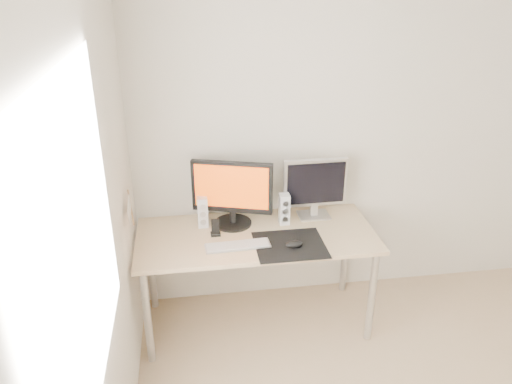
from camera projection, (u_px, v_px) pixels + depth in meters
wall_back at (376, 136)px, 3.59m from camera, size 3.50×0.00×3.50m
wall_left at (87, 311)px, 1.78m from camera, size 0.00×3.50×3.50m
window_pane at (80, 251)px, 1.68m from camera, size 0.00×1.30×1.30m
mousepad at (290, 245)px, 3.21m from camera, size 0.45×0.40×0.00m
mouse at (294, 244)px, 3.18m from camera, size 0.11×0.07×0.04m
desk at (256, 244)px, 3.38m from camera, size 1.60×0.70×0.73m
main_monitor at (232, 191)px, 3.36m from camera, size 0.54×0.33×0.47m
second_monitor at (315, 186)px, 3.48m from camera, size 0.45×0.16×0.43m
speaker_left at (203, 212)px, 3.41m from camera, size 0.07×0.08×0.22m
speaker_right at (284, 209)px, 3.44m from camera, size 0.07×0.08×0.22m
keyboard at (238, 245)px, 3.19m from camera, size 0.43×0.14×0.02m
phone_dock at (215, 230)px, 3.32m from camera, size 0.07×0.06×0.12m
pennant at (130, 209)px, 2.98m from camera, size 0.01×0.23×0.29m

